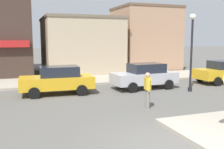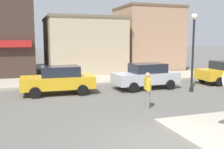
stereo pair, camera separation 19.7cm
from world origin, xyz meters
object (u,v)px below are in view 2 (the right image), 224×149
parked_car_second (146,76)px  pedestrian_crossing_near (147,89)px  lamp_post (193,41)px  parked_car_nearest (59,80)px

parked_car_second → pedestrian_crossing_near: 4.69m
lamp_post → parked_car_second: lamp_post is taller
lamp_post → pedestrian_crossing_near: size_ratio=2.82×
parked_car_nearest → parked_car_second: bearing=-1.7°
parked_car_second → pedestrian_crossing_near: (-2.00, -4.24, 0.06)m
lamp_post → parked_car_second: bearing=141.1°
pedestrian_crossing_near → parked_car_nearest: bearing=127.0°
parked_car_nearest → parked_car_second: (5.31, -0.15, 0.00)m
lamp_post → parked_car_nearest: (-7.43, 1.86, -2.15)m
lamp_post → parked_car_second: (-2.11, 1.71, -2.15)m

